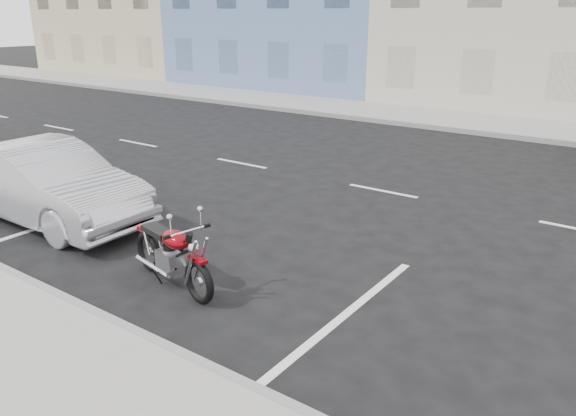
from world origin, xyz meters
name	(u,v)px	position (x,y,z in m)	size (l,w,h in m)	color
ground	(475,209)	(0.00, 0.00, 0.00)	(120.00, 120.00, 0.00)	black
sidewalk_far	(417,116)	(-5.00, 8.70, 0.07)	(80.00, 3.40, 0.15)	gray
curb_far	(397,123)	(-5.00, 7.00, 0.08)	(80.00, 0.12, 0.16)	gray
motorcycle	(200,273)	(-1.71, -5.89, 0.45)	(1.92, 0.74, 0.98)	black
sedan_silver	(47,183)	(-6.17, -5.23, 0.72)	(1.53, 4.38, 1.44)	#B5B7BE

